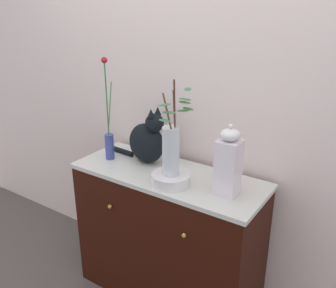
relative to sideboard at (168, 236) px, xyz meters
name	(u,v)px	position (x,y,z in m)	size (l,w,h in m)	color
wall_back	(196,86)	(0.00, 0.30, 0.87)	(4.40, 0.08, 2.60)	silver
sideboard	(168,236)	(0.00, 0.00, 0.00)	(1.13, 0.46, 0.85)	black
cat_sitting	(147,140)	(-0.19, 0.06, 0.56)	(0.41, 0.17, 0.35)	black
vase_slim_green	(109,137)	(-0.41, -0.02, 0.57)	(0.07, 0.05, 0.62)	#3A4493
bowl_porcelain	(171,179)	(0.08, -0.10, 0.45)	(0.21, 0.21, 0.06)	white
vase_glass_clear	(171,148)	(0.08, -0.10, 0.63)	(0.17, 0.18, 0.52)	silver
jar_lidded_porcelain	(228,163)	(0.38, -0.02, 0.59)	(0.11, 0.11, 0.37)	white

